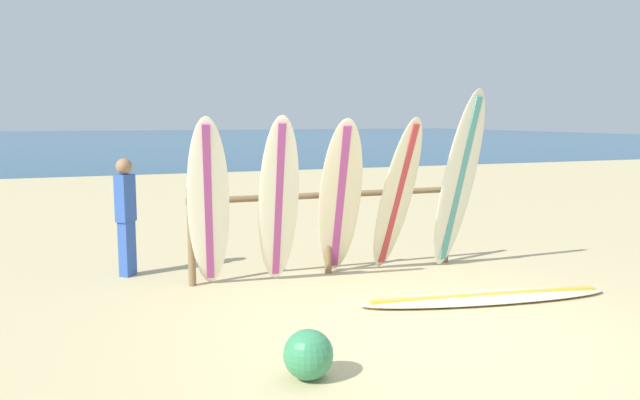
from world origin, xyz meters
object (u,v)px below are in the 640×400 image
surfboard_leaning_center_left (340,199)px  surfboard_leaning_center (397,196)px  surfboard_leaning_left (278,202)px  surfboard_leaning_far_left (208,205)px  surfboard_rack (328,214)px  surfboard_leaning_center_right (459,181)px  beachgoer_standing (126,212)px  surfboard_lying_on_sand (486,297)px  beach_ball (308,355)px

surfboard_leaning_center_left → surfboard_leaning_center: size_ratio=0.99×
surfboard_leaning_left → surfboard_leaning_far_left: bearing=171.1°
surfboard_rack → surfboard_leaning_left: bearing=-150.8°
surfboard_leaning_center_right → beachgoer_standing: bearing=163.3°
surfboard_lying_on_sand → surfboard_leaning_left: bearing=146.3°
beachgoer_standing → surfboard_rack: bearing=-17.6°
surfboard_leaning_center_left → surfboard_lying_on_sand: bearing=-51.7°
surfboard_leaning_far_left → beach_ball: size_ratio=5.21×
surfboard_leaning_center → surfboard_lying_on_sand: surfboard_leaning_center is taller
surfboard_lying_on_sand → beach_ball: size_ratio=7.53×
surfboard_leaning_center → surfboard_leaning_center_right: surfboard_leaning_center_right is taller
surfboard_leaning_center_left → surfboard_lying_on_sand: (1.14, -1.44, -0.97)m
surfboard_leaning_center → surfboard_lying_on_sand: (0.37, -1.42, -0.98)m
surfboard_leaning_center → surfboard_lying_on_sand: bearing=-75.3°
surfboard_leaning_far_left → beachgoer_standing: (-0.84, 1.10, -0.19)m
surfboard_leaning_left → surfboard_leaning_center_right: size_ratio=0.86×
beach_ball → surfboard_leaning_center_left: bearing=62.9°
surfboard_leaning_center → surfboard_leaning_center_left: bearing=178.1°
beachgoer_standing → beach_ball: beachgoer_standing is taller
surfboard_leaning_left → beachgoer_standing: size_ratio=1.36×
beachgoer_standing → surfboard_leaning_center_right: bearing=-16.7°
surfboard_leaning_left → surfboard_lying_on_sand: bearing=-33.7°
surfboard_rack → beachgoer_standing: size_ratio=2.40×
surfboard_rack → surfboard_lying_on_sand: 2.24m
surfboard_rack → surfboard_leaning_center_left: (0.03, -0.32, 0.22)m
surfboard_lying_on_sand → surfboard_leaning_center_right: bearing=70.4°
surfboard_leaning_left → surfboard_leaning_center_right: bearing=0.0°
surfboard_rack → surfboard_leaning_center_right: bearing=-15.3°
surfboard_rack → surfboard_lying_on_sand: (1.17, -1.76, -0.74)m
surfboard_rack → surfboard_leaning_far_left: 1.64m
surfboard_leaning_far_left → beachgoer_standing: size_ratio=1.35×
surfboard_rack → surfboard_lying_on_sand: bearing=-56.4°
surfboard_leaning_center → beachgoer_standing: bearing=161.0°
surfboard_rack → beachgoer_standing: bearing=162.4°
surfboard_leaning_far_left → surfboard_leaning_center_left: (1.63, 0.01, -0.01)m
surfboard_leaning_center_left → surfboard_lying_on_sand: surfboard_leaning_center_left is taller
surfboard_leaning_center_right → surfboard_leaning_far_left: bearing=177.8°
surfboard_leaning_far_left → surfboard_lying_on_sand: size_ratio=0.69×
surfboard_leaning_center_right → beach_ball: size_ratio=6.08×
surfboard_rack → surfboard_leaning_left: 0.95m
surfboard_rack → surfboard_leaning_far_left: bearing=-168.5°
surfboard_leaning_center_right → surfboard_leaning_center: bearing=172.9°
surfboard_leaning_center → beach_ball: bearing=-128.7°
surfboard_rack → surfboard_leaning_center_left: surfboard_leaning_center_left is taller
surfboard_leaning_far_left → surfboard_leaning_left: bearing=-8.9°
surfboard_leaning_left → surfboard_leaning_center: (1.60, 0.10, -0.01)m
surfboard_rack → surfboard_leaning_center_right: 1.75m
surfboard_leaning_center_right → surfboard_lying_on_sand: surfboard_leaning_center_right is taller
surfboard_leaning_left → surfboard_rack: bearing=29.2°
surfboard_leaning_center_left → beach_ball: (-1.39, -2.72, -0.81)m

